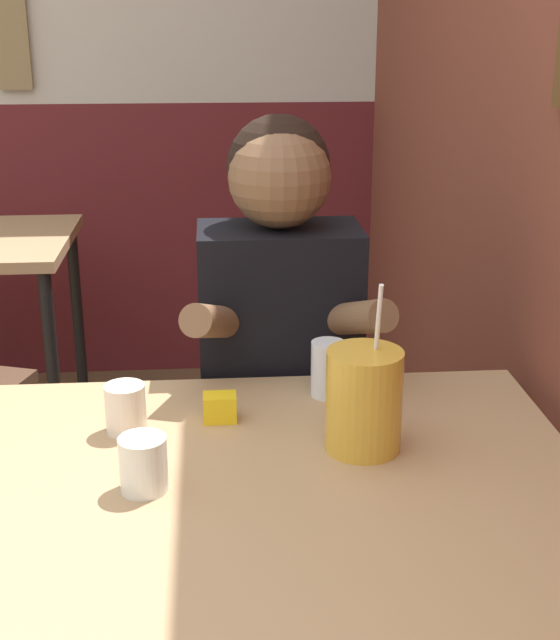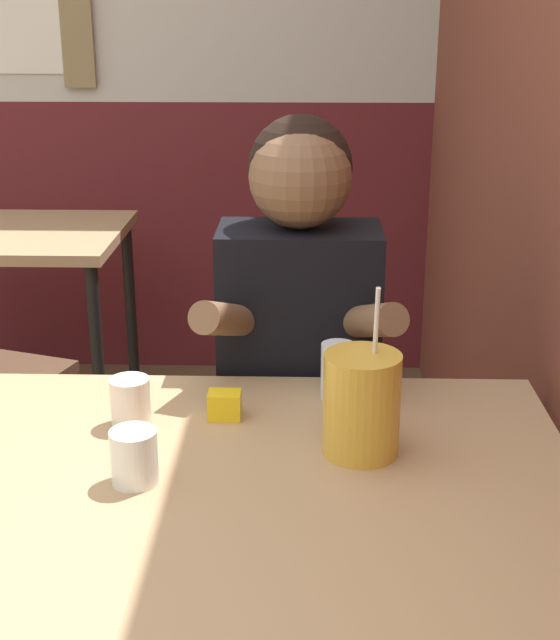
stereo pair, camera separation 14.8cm
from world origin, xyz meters
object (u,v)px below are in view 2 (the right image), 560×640
at_px(background_table, 18,258).
at_px(cocktail_pitcher, 362,404).
at_px(person_seated, 299,386).
at_px(main_table, 245,523).

distance_m(background_table, cocktail_pitcher, 1.89).
bearing_deg(person_seated, background_table, 131.14).
distance_m(main_table, person_seated, 0.58).
distance_m(main_table, cocktail_pitcher, 0.27).
relative_size(main_table, background_table, 1.47).
bearing_deg(background_table, main_table, -62.17).
relative_size(background_table, cocktail_pitcher, 2.50).
xyz_separation_m(background_table, person_seated, (0.96, -1.10, 0.02)).
xyz_separation_m(background_table, cocktail_pitcher, (1.07, -1.54, 0.19)).
bearing_deg(main_table, background_table, 117.83).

